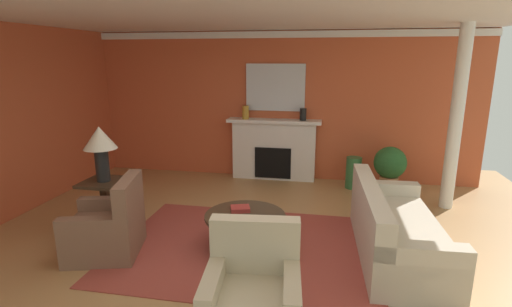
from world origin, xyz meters
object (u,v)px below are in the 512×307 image
vase_mantel_left (246,112)px  potted_plant (390,166)px  armchair_near_window (108,230)px  vase_mantel_right (303,114)px  side_table (106,202)px  mantel_mirror (275,87)px  sofa (394,232)px  table_lamp (100,143)px  coffee_table (245,223)px  armchair_facing_fireplace (253,301)px  vase_tall_corner (353,173)px  fireplace (274,151)px

vase_mantel_left → potted_plant: (2.66, -0.40, -0.82)m
armchair_near_window → vase_mantel_right: 4.04m
armchair_near_window → potted_plant: bearing=38.6°
side_table → potted_plant: bearing=29.3°
potted_plant → vase_mantel_right: bearing=165.7°
potted_plant → armchair_near_window: bearing=-141.4°
mantel_mirror → potted_plant: bearing=-15.0°
sofa → table_lamp: size_ratio=2.85×
vase_mantel_left → coffee_table: bearing=-78.0°
coffee_table → potted_plant: potted_plant is taller
vase_mantel_left → armchair_facing_fireplace: bearing=-77.1°
sofa → vase_mantel_right: size_ratio=9.25×
vase_tall_corner → armchair_near_window: bearing=-134.9°
fireplace → potted_plant: (2.11, -0.45, -0.07)m
mantel_mirror → vase_mantel_right: mantel_mirror is taller
side_table → vase_mantel_right: (2.50, 2.67, 0.90)m
table_lamp → vase_tall_corner: table_lamp is taller
vase_mantel_left → vase_mantel_right: bearing=0.0°
armchair_near_window → coffee_table: 1.66m
armchair_facing_fireplace → vase_mantel_right: vase_mantel_right is taller
fireplace → vase_mantel_left: bearing=-174.9°
armchair_near_window → coffee_table: size_ratio=0.97×
fireplace → vase_mantel_left: 0.93m
sofa → vase_mantel_right: 3.18m
vase_mantel_right → vase_mantel_left: size_ratio=0.91×
fireplace → sofa: size_ratio=0.84×
armchair_facing_fireplace → coffee_table: armchair_facing_fireplace is taller
table_lamp → vase_mantel_right: size_ratio=3.25×
table_lamp → vase_mantel_right: table_lamp is taller
vase_tall_corner → vase_mantel_left: vase_mantel_left is taller
mantel_mirror → coffee_table: bearing=-88.8°
mantel_mirror → armchair_facing_fireplace: (0.45, -4.54, -1.47)m
side_table → table_lamp: size_ratio=0.93×
mantel_mirror → vase_tall_corner: bearing=-15.5°
fireplace → armchair_facing_fireplace: fireplace is taller
coffee_table → vase_mantel_left: vase_mantel_left is taller
mantel_mirror → armchair_facing_fireplace: bearing=-84.3°
armchair_near_window → vase_tall_corner: (3.06, 3.06, -0.02)m
potted_plant → fireplace: bearing=168.1°
armchair_facing_fireplace → vase_mantel_left: (-1.00, 4.37, 1.00)m
potted_plant → coffee_table: bearing=-129.5°
mantel_mirror → side_table: (-1.95, -2.84, -1.38)m
fireplace → vase_mantel_right: (0.55, -0.05, 0.74)m
sofa → armchair_facing_fireplace: (-1.40, -1.65, 0.01)m
table_lamp → potted_plant: (4.06, 2.28, -0.73)m
vase_mantel_right → vase_mantel_left: (-1.10, 0.00, 0.01)m
coffee_table → table_lamp: size_ratio=1.33×
armchair_facing_fireplace → vase_mantel_right: 4.49m
mantel_mirror → armchair_facing_fireplace: size_ratio=1.19×
fireplace → potted_plant: size_ratio=2.16×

